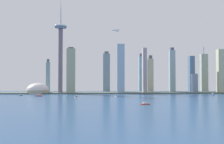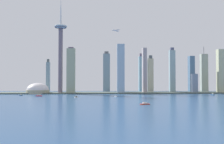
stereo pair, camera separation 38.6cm
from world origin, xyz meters
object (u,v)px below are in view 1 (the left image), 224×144
(skyscraper_7, at_px, (48,77))
(skyscraper_6, at_px, (71,71))
(skyscraper_9, at_px, (194,84))
(skyscraper_11, at_px, (144,71))
(stadium_dome, at_px, (38,90))
(skyscraper_3, at_px, (221,71))
(skyscraper_5, at_px, (151,75))
(boat_3, at_px, (76,97))
(skyscraper_2, at_px, (204,73))
(skyscraper_10, at_px, (141,74))
(observation_tower, at_px, (61,46))
(skyscraper_4, at_px, (172,71))
(skyscraper_1, at_px, (121,69))
(boat_1, at_px, (145,104))
(boat_2, at_px, (39,96))
(boat_0, at_px, (21,95))
(skyscraper_8, at_px, (106,73))
(skyscraper_0, at_px, (191,74))
(boat_6, at_px, (116,96))
(boat_4, at_px, (213,95))
(airplane, at_px, (116,30))

(skyscraper_7, bearing_deg, skyscraper_6, -41.67)
(skyscraper_9, xyz_separation_m, skyscraper_11, (-164.19, 15.45, 43.50))
(stadium_dome, distance_m, skyscraper_3, 611.09)
(skyscraper_5, bearing_deg, boat_3, -133.40)
(skyscraper_2, distance_m, skyscraper_10, 228.31)
(observation_tower, bearing_deg, skyscraper_4, 8.30)
(skyscraper_1, height_order, skyscraper_9, skyscraper_1)
(boat_1, xyz_separation_m, boat_2, (-251.33, 239.94, 0.03))
(boat_0, bearing_deg, skyscraper_7, -152.91)
(skyscraper_7, height_order, skyscraper_8, skyscraper_8)
(skyscraper_1, xyz_separation_m, skyscraper_8, (-44.51, 80.56, -10.15))
(observation_tower, xyz_separation_m, skyscraper_3, (534.08, 1.69, -82.36))
(stadium_dome, relative_size, skyscraper_2, 0.45)
(boat_3, bearing_deg, skyscraper_10, -159.81)
(skyscraper_5, distance_m, skyscraper_6, 289.50)
(skyscraper_3, height_order, skyscraper_7, skyscraper_3)
(skyscraper_0, bearing_deg, skyscraper_2, 25.66)
(skyscraper_8, distance_m, skyscraper_9, 302.42)
(skyscraper_5, xyz_separation_m, boat_6, (-141.11, -234.96, -61.71))
(observation_tower, bearing_deg, boat_4, -11.86)
(skyscraper_1, distance_m, skyscraper_8, 92.59)
(boat_6, bearing_deg, boat_2, 52.72)
(boat_4, bearing_deg, skyscraper_8, -142.24)
(skyscraper_2, height_order, boat_4, skyscraper_2)
(boat_1, distance_m, boat_6, 207.23)
(skyscraper_0, height_order, boat_0, skyscraper_0)
(skyscraper_11, bearing_deg, skyscraper_0, 9.52)
(boat_4, bearing_deg, boat_2, -110.39)
(boat_2, bearing_deg, skyscraper_2, -150.53)
(boat_2, bearing_deg, boat_6, -179.83)
(skyscraper_7, bearing_deg, skyscraper_2, -0.27)
(skyscraper_4, distance_m, boat_6, 308.70)
(skyscraper_11, bearing_deg, boat_2, -156.96)
(skyscraper_11, height_order, airplane, airplane)
(skyscraper_4, height_order, airplane, airplane)
(skyscraper_0, height_order, skyscraper_5, skyscraper_5)
(skyscraper_5, bearing_deg, boat_1, -102.78)
(skyscraper_0, bearing_deg, boat_1, -120.42)
(observation_tower, height_order, skyscraper_3, observation_tower)
(skyscraper_2, bearing_deg, observation_tower, -171.75)
(boat_3, xyz_separation_m, boat_6, (101.43, 21.56, -0.18))
(observation_tower, xyz_separation_m, boat_6, (170.09, -154.51, -154.56))
(skyscraper_11, xyz_separation_m, boat_4, (181.27, -113.70, -74.11))
(skyscraper_4, bearing_deg, boat_1, -112.51)
(skyscraper_6, bearing_deg, skyscraper_11, 4.99)
(skyscraper_1, distance_m, skyscraper_9, 250.70)
(boat_2, height_order, airplane, airplane)
(skyscraper_9, relative_size, boat_6, 8.62)
(skyscraper_5, xyz_separation_m, skyscraper_11, (-33.53, -63.10, 12.84))
(skyscraper_10, bearing_deg, boat_6, -113.52)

